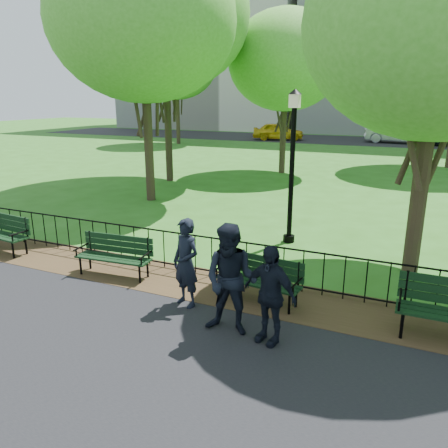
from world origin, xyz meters
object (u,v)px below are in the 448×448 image
at_px(tree_mid_w, 164,15).
at_px(sedan_silver, 397,133).
at_px(person_mid, 231,280).
at_px(park_bench_left_a, 115,251).
at_px(tree_near_e, 441,23).
at_px(taxi, 278,131).
at_px(tree_far_w, 176,64).
at_px(person_left, 186,263).
at_px(tree_near_w, 143,20).
at_px(tree_far_c, 286,61).
at_px(lamppost, 292,162).
at_px(park_bench_main, 247,271).
at_px(park_bench_left_b, 2,229).
at_px(person_right, 269,294).

relative_size(tree_mid_w, sedan_silver, 2.00).
bearing_deg(person_mid, park_bench_left_a, 155.81).
height_order(park_bench_left_a, tree_near_e, tree_near_e).
height_order(tree_mid_w, taxi, tree_mid_w).
bearing_deg(park_bench_left_a, person_mid, -25.64).
xyz_separation_m(tree_far_w, person_left, (14.86, -25.59, -5.44)).
distance_m(tree_near_w, person_mid, 11.47).
xyz_separation_m(tree_far_c, person_left, (2.75, -15.14, -4.59)).
xyz_separation_m(park_bench_left_a, taxi, (-6.12, 31.39, 0.24)).
distance_m(lamppost, sedan_silver, 29.13).
distance_m(park_bench_main, tree_mid_w, 14.39).
xyz_separation_m(park_bench_main, person_left, (-0.94, -0.69, 0.27)).
distance_m(park_bench_left_b, sedan_silver, 33.54).
relative_size(lamppost, person_left, 2.37).
distance_m(tree_mid_w, tree_far_c, 6.17).
distance_m(lamppost, person_left, 4.65).
distance_m(tree_far_c, person_right, 17.01).
bearing_deg(park_bench_main, person_right, -49.81).
bearing_deg(tree_near_w, person_left, -52.50).
height_order(lamppost, tree_far_w, tree_far_w).
bearing_deg(sedan_silver, tree_near_e, -172.40).
height_order(park_bench_left_b, sedan_silver, sedan_silver).
xyz_separation_m(tree_mid_w, sedan_silver, (8.60, 22.63, -6.23)).
bearing_deg(tree_far_w, sedan_silver, 25.47).
bearing_deg(person_left, lamppost, 101.05).
xyz_separation_m(lamppost, sedan_silver, (1.01, 29.08, -1.30)).
height_order(person_right, sedan_silver, sedan_silver).
height_order(person_left, person_right, person_left).
relative_size(lamppost, tree_mid_w, 0.39).
bearing_deg(tree_far_c, tree_near_w, -108.77).
height_order(tree_far_c, tree_far_w, tree_far_w).
bearing_deg(taxi, person_left, 179.15).
distance_m(park_bench_main, person_right, 1.55).
bearing_deg(tree_near_e, tree_far_w, 130.10).
bearing_deg(tree_far_c, park_bench_left_a, -87.47).
height_order(tree_near_w, tree_far_c, tree_near_w).
bearing_deg(tree_far_w, tree_near_w, -63.04).
height_order(tree_mid_w, sedan_silver, tree_mid_w).
bearing_deg(tree_near_e, park_bench_main, -135.29).
xyz_separation_m(park_bench_left_b, person_left, (5.72, -0.78, 0.27)).
bearing_deg(tree_far_w, park_bench_left_a, -62.93).
distance_m(tree_near_w, person_right, 11.92).
bearing_deg(park_bench_left_b, lamppost, 35.19).
height_order(tree_near_e, taxi, tree_near_e).
height_order(park_bench_main, park_bench_left_a, park_bench_left_a).
relative_size(tree_near_e, person_right, 4.57).
height_order(park_bench_left_b, tree_mid_w, tree_mid_w).
xyz_separation_m(tree_near_w, tree_mid_w, (-1.41, 3.73, 0.82)).
distance_m(person_mid, taxi, 33.94).
distance_m(tree_far_w, person_right, 31.51).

